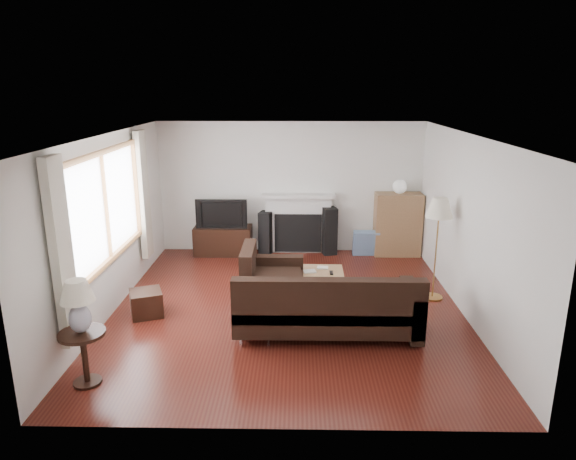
{
  "coord_description": "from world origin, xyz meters",
  "views": [
    {
      "loc": [
        0.14,
        -6.91,
        3.14
      ],
      "look_at": [
        0.0,
        0.3,
        1.1
      ],
      "focal_mm": 32.0,
      "sensor_mm": 36.0,
      "label": 1
    }
  ],
  "objects_px": {
    "bookshelf": "(397,224)",
    "floor_lamp": "(436,249)",
    "side_table": "(85,358)",
    "tv_stand": "(223,240)",
    "coffee_table": "(309,282)",
    "sectional_sofa": "(327,304)"
  },
  "relations": [
    {
      "from": "bookshelf",
      "to": "floor_lamp",
      "type": "distance_m",
      "value": 2.12
    },
    {
      "from": "bookshelf",
      "to": "side_table",
      "type": "bearing_deg",
      "value": -132.8
    },
    {
      "from": "tv_stand",
      "to": "floor_lamp",
      "type": "xyz_separation_m",
      "value": [
        3.49,
        -2.07,
        0.51
      ]
    },
    {
      "from": "tv_stand",
      "to": "coffee_table",
      "type": "height_order",
      "value": "tv_stand"
    },
    {
      "from": "bookshelf",
      "to": "floor_lamp",
      "type": "bearing_deg",
      "value": -85.35
    },
    {
      "from": "bookshelf",
      "to": "sectional_sofa",
      "type": "bearing_deg",
      "value": -114.69
    },
    {
      "from": "sectional_sofa",
      "to": "side_table",
      "type": "height_order",
      "value": "sectional_sofa"
    },
    {
      "from": "tv_stand",
      "to": "floor_lamp",
      "type": "height_order",
      "value": "floor_lamp"
    },
    {
      "from": "floor_lamp",
      "to": "side_table",
      "type": "relative_size",
      "value": 2.55
    },
    {
      "from": "sectional_sofa",
      "to": "coffee_table",
      "type": "xyz_separation_m",
      "value": [
        -0.2,
        1.28,
        -0.21
      ]
    },
    {
      "from": "bookshelf",
      "to": "coffee_table",
      "type": "distance_m",
      "value": 2.67
    },
    {
      "from": "coffee_table",
      "to": "bookshelf",
      "type": "bearing_deg",
      "value": 50.2
    },
    {
      "from": "floor_lamp",
      "to": "side_table",
      "type": "bearing_deg",
      "value": -151.01
    },
    {
      "from": "bookshelf",
      "to": "sectional_sofa",
      "type": "height_order",
      "value": "bookshelf"
    },
    {
      "from": "sectional_sofa",
      "to": "floor_lamp",
      "type": "bearing_deg",
      "value": 35.07
    },
    {
      "from": "tv_stand",
      "to": "sectional_sofa",
      "type": "height_order",
      "value": "sectional_sofa"
    },
    {
      "from": "sectional_sofa",
      "to": "floor_lamp",
      "type": "xyz_separation_m",
      "value": [
        1.68,
        1.18,
        0.37
      ]
    },
    {
      "from": "tv_stand",
      "to": "sectional_sofa",
      "type": "xyz_separation_m",
      "value": [
        1.81,
        -3.25,
        0.14
      ]
    },
    {
      "from": "sectional_sofa",
      "to": "side_table",
      "type": "bearing_deg",
      "value": -155.27
    },
    {
      "from": "coffee_table",
      "to": "floor_lamp",
      "type": "xyz_separation_m",
      "value": [
        1.88,
        -0.1,
        0.58
      ]
    },
    {
      "from": "bookshelf",
      "to": "sectional_sofa",
      "type": "relative_size",
      "value": 0.46
    },
    {
      "from": "sectional_sofa",
      "to": "side_table",
      "type": "distance_m",
      "value": 2.95
    }
  ]
}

